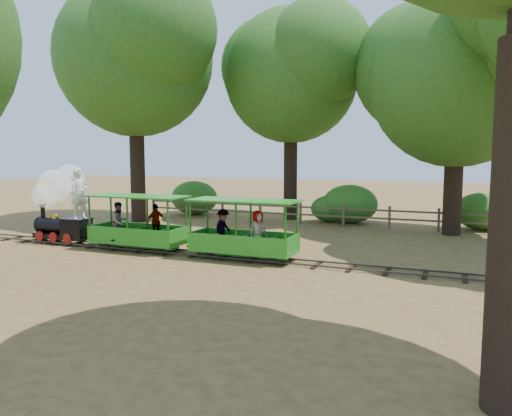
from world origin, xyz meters
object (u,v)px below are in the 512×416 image
at_px(locomotive, 60,198).
at_px(carriage_rear, 241,235).
at_px(carriage_front, 136,227).
at_px(fence, 322,213).

relative_size(locomotive, carriage_rear, 0.87).
height_order(locomotive, carriage_front, locomotive).
distance_m(carriage_front, fence, 9.10).
xyz_separation_m(locomotive, carriage_front, (3.39, -0.10, -0.87)).
xyz_separation_m(locomotive, fence, (7.64, 7.94, -1.08)).
height_order(carriage_front, carriage_rear, same).
xyz_separation_m(carriage_rear, fence, (0.40, 8.02, -0.20)).
bearing_deg(carriage_front, locomotive, 178.29).
bearing_deg(locomotive, carriage_front, -1.71).
relative_size(locomotive, carriage_front, 0.87).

